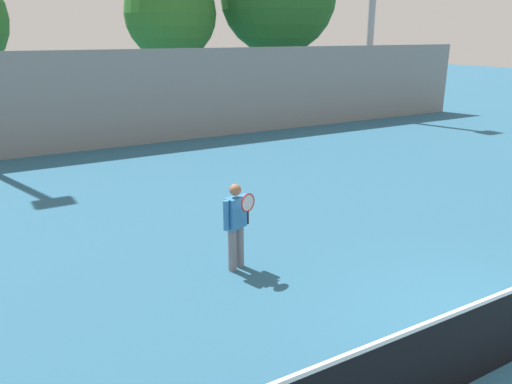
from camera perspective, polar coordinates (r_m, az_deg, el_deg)
The scene contains 3 objects.
tennis_player at distance 8.35m, azimuth -2.29°, elevation -3.49°, with size 0.52×0.47×1.52m.
back_fence at distance 18.56m, azimuth -11.93°, elevation 10.54°, with size 31.00×0.06×3.35m.
tree_dark_dense at distance 26.35m, azimuth -9.74°, elevation 19.38°, with size 4.50×4.50×7.02m.
Camera 1 is at (-5.79, -2.94, 3.86)m, focal length 35.00 mm.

